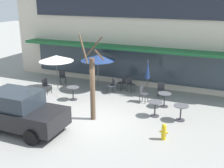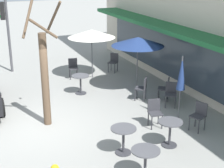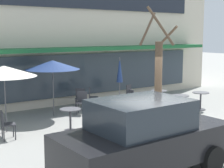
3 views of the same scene
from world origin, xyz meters
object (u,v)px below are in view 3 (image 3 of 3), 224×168
at_px(cafe_table_by_tree, 201,98).
at_px(cafe_chair_6, 92,96).
at_px(cafe_chair_4, 131,92).
at_px(parked_sedan, 144,137).
at_px(cafe_table_near_wall, 180,101).
at_px(street_tree, 158,81).
at_px(patio_umbrella_corner_open, 53,65).
at_px(cafe_chair_5, 133,98).
at_px(cafe_table_mid_patio, 70,116).
at_px(cafe_table_streetside, 159,96).
at_px(cafe_chair_0, 80,97).
at_px(cafe_chair_2, 6,123).
at_px(patio_umbrella_green_folded, 4,71).
at_px(patio_umbrella_cream_folded, 120,70).
at_px(cafe_chair_3, 82,101).

distance_m(cafe_table_by_tree, cafe_chair_6, 4.66).
height_order(cafe_chair_4, parked_sedan, parked_sedan).
bearing_deg(cafe_table_near_wall, street_tree, -150.57).
xyz_separation_m(patio_umbrella_corner_open, cafe_chair_4, (3.97, 0.14, -1.50)).
distance_m(cafe_table_by_tree, cafe_chair_5, 2.86).
relative_size(cafe_table_mid_patio, patio_umbrella_corner_open, 0.35).
height_order(cafe_table_mid_patio, street_tree, street_tree).
height_order(cafe_table_by_tree, parked_sedan, parked_sedan).
bearing_deg(cafe_table_streetside, cafe_chair_0, 150.73).
bearing_deg(street_tree, cafe_chair_4, 61.97).
height_order(cafe_table_by_tree, cafe_chair_5, cafe_chair_5).
height_order(cafe_chair_2, street_tree, street_tree).
height_order(cafe_table_mid_patio, cafe_chair_0, cafe_chair_0).
height_order(cafe_table_near_wall, cafe_chair_2, cafe_chair_2).
height_order(patio_umbrella_green_folded, patio_umbrella_cream_folded, same).
xyz_separation_m(cafe_chair_5, parked_sedan, (-4.01, -5.33, 0.35)).
relative_size(cafe_chair_0, cafe_chair_3, 1.00).
xyz_separation_m(patio_umbrella_green_folded, patio_umbrella_cream_folded, (5.44, 1.05, -0.39)).
distance_m(cafe_table_by_tree, cafe_table_mid_patio, 6.08).
distance_m(cafe_chair_2, street_tree, 4.92).
bearing_deg(cafe_table_streetside, parked_sedan, -135.92).
height_order(cafe_chair_2, cafe_chair_5, same).
relative_size(patio_umbrella_green_folded, patio_umbrella_cream_folded, 1.00).
relative_size(patio_umbrella_corner_open, parked_sedan, 0.52).
bearing_deg(cafe_table_streetside, patio_umbrella_corner_open, 164.61).
distance_m(cafe_table_near_wall, parked_sedan, 6.35).
xyz_separation_m(cafe_chair_4, street_tree, (-2.26, -4.24, 1.19)).
relative_size(patio_umbrella_cream_folded, cafe_chair_5, 2.47).
xyz_separation_m(cafe_table_by_tree, cafe_chair_6, (-3.59, 2.98, 0.01)).
xyz_separation_m(patio_umbrella_green_folded, cafe_chair_5, (5.48, 0.11, -1.50)).
distance_m(cafe_table_near_wall, cafe_chair_0, 4.21).
bearing_deg(cafe_chair_4, parked_sedan, -126.33).
bearing_deg(cafe_chair_3, cafe_chair_6, 37.06).
relative_size(patio_umbrella_green_folded, parked_sedan, 0.52).
bearing_deg(cafe_chair_6, parked_sedan, -112.60).
distance_m(patio_umbrella_green_folded, cafe_chair_3, 3.76).
height_order(cafe_table_streetside, street_tree, street_tree).
distance_m(patio_umbrella_corner_open, parked_sedan, 6.49).
relative_size(cafe_table_mid_patio, cafe_chair_2, 0.85).
bearing_deg(cafe_table_near_wall, cafe_chair_5, 125.00).
xyz_separation_m(cafe_table_near_wall, cafe_table_mid_patio, (-4.83, 0.36, 0.00)).
xyz_separation_m(cafe_chair_6, street_tree, (-0.28, -4.46, 1.19)).
bearing_deg(cafe_table_near_wall, patio_umbrella_green_folded, 167.23).
xyz_separation_m(patio_umbrella_corner_open, cafe_chair_2, (-2.54, -1.93, -1.50)).
bearing_deg(patio_umbrella_green_folded, patio_umbrella_corner_open, 26.40).
bearing_deg(cafe_chair_6, patio_umbrella_green_folded, -160.80).
xyz_separation_m(cafe_table_near_wall, cafe_chair_2, (-6.88, 0.69, 0.01)).
distance_m(cafe_chair_3, parked_sedan, 6.32).
relative_size(cafe_table_mid_patio, parked_sedan, 0.18).
bearing_deg(patio_umbrella_corner_open, patio_umbrella_green_folded, -153.60).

